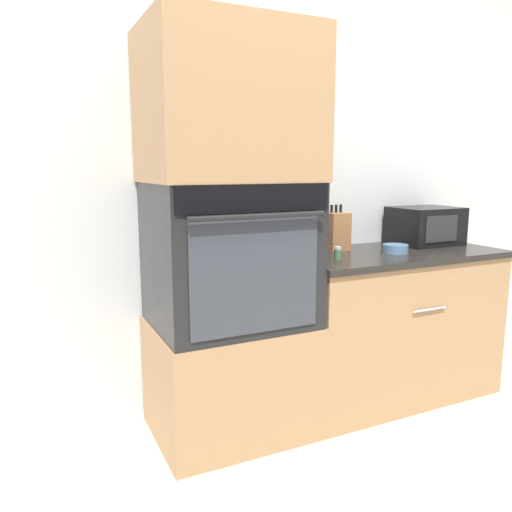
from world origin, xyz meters
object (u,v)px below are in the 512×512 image
Objects in this scene: bowl at (395,249)px; condiment_jar_near at (305,247)px; condiment_jar_mid at (319,251)px; knife_block at (336,231)px; wall_oven at (230,254)px; microwave at (425,226)px; condiment_jar_far at (338,253)px.

condiment_jar_near reaches higher than bowl.
condiment_jar_mid reaches higher than bowl.
knife_block reaches higher than bowl.
wall_oven is 0.76m from knife_block.
bowl is at bearing -3.58° from wall_oven.
wall_oven is 2.84× the size of knife_block.
condiment_jar_far is at bearing -165.82° from microwave.
microwave is (1.36, 0.12, 0.06)m from wall_oven.
condiment_jar_far is (0.05, -0.25, 0.00)m from condiment_jar_near.
wall_oven reaches higher than knife_block.
wall_oven is 0.58m from condiment_jar_far.
knife_block reaches higher than condiment_jar_far.
knife_block is at bearing 38.99° from condiment_jar_mid.
condiment_jar_far is at bearing -177.26° from bowl.
microwave reaches higher than bowl.
condiment_jar_far is at bearing -121.88° from knife_block.
condiment_jar_far is (0.07, -0.07, -0.01)m from condiment_jar_mid.
condiment_jar_far reaches higher than bowl.
knife_block is (0.73, 0.18, 0.05)m from wall_oven.
knife_block is at bearing 58.12° from condiment_jar_far.
condiment_jar_far is (-0.16, -0.26, -0.08)m from knife_block.
wall_oven is at bearing 176.42° from bowl.
knife_block is 0.30m from condiment_jar_mid.
condiment_jar_mid is (0.51, -0.01, -0.02)m from wall_oven.
condiment_jar_mid is at bearing -96.13° from condiment_jar_near.
condiment_jar_far is (-0.40, -0.02, 0.01)m from bowl.
knife_block is at bearing 13.61° from wall_oven.
microwave reaches higher than condiment_jar_near.
bowl is 1.74× the size of condiment_jar_mid.
microwave is at bearing 4.96° from wall_oven.
condiment_jar_near is (-0.21, -0.01, -0.08)m from knife_block.
wall_oven is 1.90× the size of microwave.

